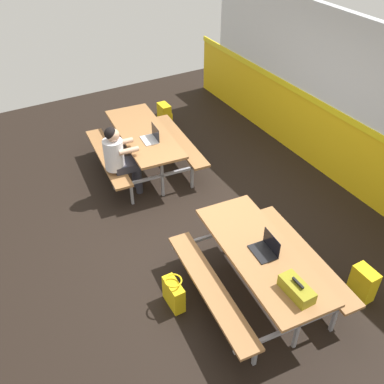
{
  "coord_description": "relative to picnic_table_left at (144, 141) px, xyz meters",
  "views": [
    {
      "loc": [
        4.22,
        -2.49,
        4.28
      ],
      "look_at": [
        0.0,
        -0.11,
        0.55
      ],
      "focal_mm": 40.7,
      "sensor_mm": 36.0,
      "label": 1
    }
  ],
  "objects": [
    {
      "name": "picnic_table_left",
      "position": [
        0.0,
        0.0,
        0.0
      ],
      "size": [
        2.01,
        1.71,
        0.74
      ],
      "color": "#9E6B3D",
      "rests_on": "ground"
    },
    {
      "name": "ground_plane",
      "position": [
        1.57,
        0.14,
        -0.59
      ],
      "size": [
        10.0,
        10.0,
        0.02
      ],
      "primitive_type": "cube",
      "color": "black"
    },
    {
      "name": "laptop_dark",
      "position": [
        3.16,
        0.08,
        0.21
      ],
      "size": [
        0.34,
        0.25,
        0.22
      ],
      "color": "black",
      "rests_on": "picnic_table_right"
    },
    {
      "name": "tote_bag_bright",
      "position": [
        2.77,
        -0.9,
        -0.38
      ],
      "size": [
        0.34,
        0.21,
        0.43
      ],
      "color": "yellow",
      "rests_on": "ground"
    },
    {
      "name": "laptop_silver",
      "position": [
        0.29,
        0.01,
        0.21
      ],
      "size": [
        0.34,
        0.25,
        0.22
      ],
      "color": "silver",
      "rests_on": "picnic_table_left"
    },
    {
      "name": "picnic_table_right",
      "position": [
        3.14,
        0.05,
        0.0
      ],
      "size": [
        2.01,
        1.71,
        0.74
      ],
      "color": "#9E6B3D",
      "rests_on": "ground"
    },
    {
      "name": "toolbox_grey",
      "position": [
        3.79,
        -0.01,
        0.24
      ],
      "size": [
        0.4,
        0.18,
        0.18
      ],
      "color": "olive",
      "rests_on": "picnic_table_right"
    },
    {
      "name": "satchel_spare",
      "position": [
        3.78,
        1.15,
        -0.36
      ],
      "size": [
        0.3,
        0.22,
        0.44
      ],
      "color": "yellow",
      "rests_on": "ground"
    },
    {
      "name": "student_nearer",
      "position": [
        0.42,
        -0.6,
        0.13
      ],
      "size": [
        0.39,
        0.53,
        1.21
      ],
      "color": "#2D2D38",
      "rests_on": "ground"
    },
    {
      "name": "accent_backdrop",
      "position": [
        1.57,
        2.65,
        0.67
      ],
      "size": [
        8.0,
        0.14,
        2.6
      ],
      "color": "yellow",
      "rests_on": "ground"
    },
    {
      "name": "backpack_dark",
      "position": [
        -1.28,
        1.0,
        -0.36
      ],
      "size": [
        0.3,
        0.22,
        0.44
      ],
      "color": "yellow",
      "rests_on": "ground"
    }
  ]
}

